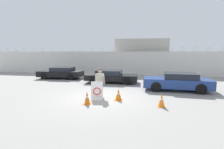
% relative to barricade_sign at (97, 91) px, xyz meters
% --- Properties ---
extents(ground_plane, '(90.00, 90.00, 0.00)m').
position_rel_barricade_sign_xyz_m(ground_plane, '(0.09, 0.43, -0.52)').
color(ground_plane, gray).
extents(perimeter_wall, '(36.00, 0.30, 3.31)m').
position_rel_barricade_sign_xyz_m(perimeter_wall, '(0.09, 11.58, 0.92)').
color(perimeter_wall, silver).
rests_on(perimeter_wall, ground_plane).
extents(building_block, '(6.74, 7.52, 4.46)m').
position_rel_barricade_sign_xyz_m(building_block, '(2.20, 16.38, 1.71)').
color(building_block, '#B2ADA3').
rests_on(building_block, ground_plane).
extents(barricade_sign, '(0.84, 0.87, 1.05)m').
position_rel_barricade_sign_xyz_m(barricade_sign, '(0.00, 0.00, 0.00)').
color(barricade_sign, white).
rests_on(barricade_sign, ground_plane).
extents(security_guard, '(0.63, 0.38, 1.74)m').
position_rel_barricade_sign_xyz_m(security_guard, '(0.05, 0.55, 0.45)').
color(security_guard, '#232838').
rests_on(security_guard, ground_plane).
extents(traffic_cone_near, '(0.43, 0.43, 0.66)m').
position_rel_barricade_sign_xyz_m(traffic_cone_near, '(1.26, 0.09, -0.19)').
color(traffic_cone_near, orange).
rests_on(traffic_cone_near, ground_plane).
extents(traffic_cone_mid, '(0.38, 0.38, 0.69)m').
position_rel_barricade_sign_xyz_m(traffic_cone_mid, '(3.61, -0.74, -0.18)').
color(traffic_cone_mid, orange).
rests_on(traffic_cone_mid, ground_plane).
extents(traffic_cone_far, '(0.36, 0.36, 0.70)m').
position_rel_barricade_sign_xyz_m(traffic_cone_far, '(-0.25, -1.04, -0.17)').
color(traffic_cone_far, orange).
rests_on(traffic_cone_far, ground_plane).
extents(parked_car_front_coupe, '(4.66, 2.17, 1.21)m').
position_rel_barricade_sign_xyz_m(parked_car_front_coupe, '(-5.98, 7.29, 0.09)').
color(parked_car_front_coupe, black).
rests_on(parked_car_front_coupe, ground_plane).
extents(parked_car_rear_sedan, '(4.70, 2.02, 1.15)m').
position_rel_barricade_sign_xyz_m(parked_car_rear_sedan, '(-0.30, 5.75, 0.08)').
color(parked_car_rear_sedan, black).
rests_on(parked_car_rear_sedan, ground_plane).
extents(parked_car_far_side, '(4.74, 2.16, 1.29)m').
position_rel_barricade_sign_xyz_m(parked_car_far_side, '(5.06, 3.44, 0.14)').
color(parked_car_far_side, black).
rests_on(parked_car_far_side, ground_plane).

